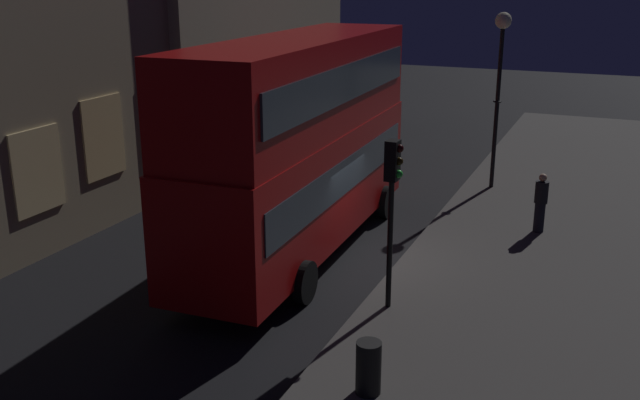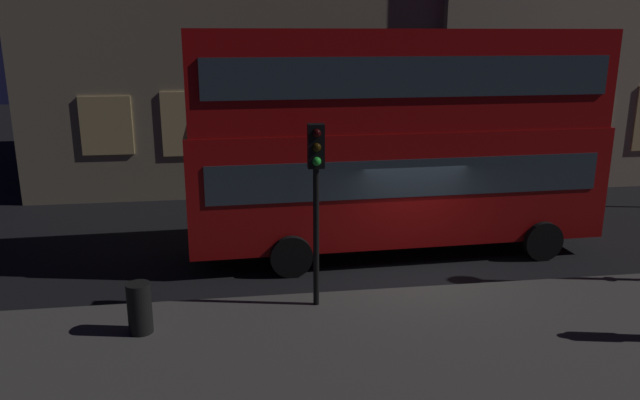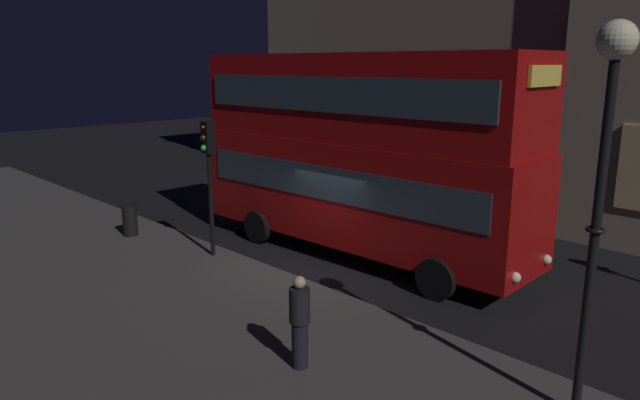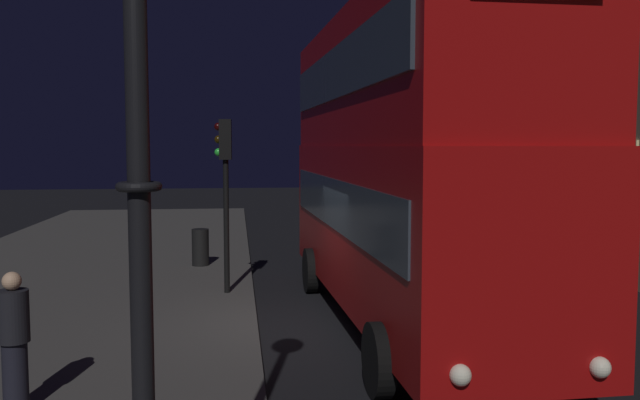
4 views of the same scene
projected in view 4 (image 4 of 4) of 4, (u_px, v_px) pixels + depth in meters
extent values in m
plane|color=black|center=(300.00, 329.00, 12.03)|extent=(80.00, 80.00, 0.00)
cube|color=#423F3D|center=(10.00, 335.00, 11.41)|extent=(44.00, 8.42, 0.12)
cube|color=#E5C67F|center=(523.00, 167.00, 20.96)|extent=(1.65, 0.06, 1.91)
cube|color=#F2D18C|center=(563.00, 170.00, 18.41)|extent=(1.65, 0.06, 2.13)
cube|color=#F9E09E|center=(615.00, 186.00, 15.87)|extent=(1.65, 0.06, 2.16)
cube|color=#9E0C0C|center=(402.00, 222.00, 12.26)|extent=(10.37, 2.80, 2.79)
cube|color=#9E0C0C|center=(403.00, 81.00, 12.05)|extent=(10.16, 2.75, 2.32)
cube|color=#2D3842|center=(402.00, 203.00, 12.23)|extent=(9.55, 2.84, 0.90)
cube|color=#2D3842|center=(403.00, 75.00, 12.04)|extent=(9.55, 2.84, 0.90)
sphere|color=white|center=(600.00, 367.00, 7.38)|extent=(0.24, 0.24, 0.24)
sphere|color=white|center=(460.00, 375.00, 7.13)|extent=(0.24, 0.24, 0.24)
cylinder|color=black|center=(563.00, 351.00, 9.13)|extent=(1.00, 0.27, 0.99)
cylinder|color=black|center=(378.00, 360.00, 8.73)|extent=(1.00, 0.27, 0.99)
cylinder|color=black|center=(421.00, 267.00, 15.36)|extent=(1.00, 0.27, 0.99)
cylinder|color=black|center=(310.00, 270.00, 14.96)|extent=(1.00, 0.27, 0.99)
cylinder|color=black|center=(226.00, 227.00, 14.32)|extent=(0.12, 0.12, 2.87)
cube|color=black|center=(225.00, 139.00, 14.17)|extent=(0.33, 0.27, 0.85)
sphere|color=black|center=(218.00, 127.00, 14.13)|extent=(0.17, 0.17, 0.17)
sphere|color=black|center=(218.00, 139.00, 14.15)|extent=(0.17, 0.17, 0.17)
sphere|color=green|center=(218.00, 152.00, 14.18)|extent=(0.17, 0.17, 0.17)
cylinder|color=black|center=(140.00, 233.00, 4.08)|extent=(0.14, 0.14, 5.28)
torus|color=black|center=(139.00, 186.00, 4.06)|extent=(0.28, 0.28, 0.06)
cylinder|color=black|center=(15.00, 377.00, 7.95)|extent=(0.29, 0.29, 0.85)
cylinder|color=black|center=(13.00, 316.00, 7.89)|extent=(0.37, 0.37, 0.62)
sphere|color=tan|center=(12.00, 281.00, 7.86)|extent=(0.22, 0.22, 0.22)
cylinder|color=black|center=(200.00, 247.00, 17.66)|extent=(0.45, 0.45, 0.97)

